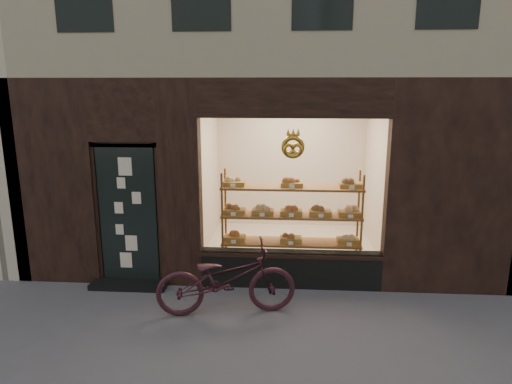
{
  "coord_description": "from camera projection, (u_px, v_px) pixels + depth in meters",
  "views": [
    {
      "loc": [
        0.37,
        -4.38,
        3.0
      ],
      "look_at": [
        -0.07,
        2.0,
        1.5
      ],
      "focal_mm": 32.0,
      "sensor_mm": 36.0,
      "label": 1
    }
  ],
  "objects": [
    {
      "name": "display_shelf",
      "position": [
        291.0,
        224.0,
        7.21
      ],
      "size": [
        2.2,
        0.45,
        1.7
      ],
      "color": "brown",
      "rests_on": "ground"
    },
    {
      "name": "ground",
      "position": [
        250.0,
        368.0,
        4.96
      ],
      "size": [
        90.0,
        90.0,
        0.0
      ],
      "primitive_type": "plane",
      "color": "#505153"
    },
    {
      "name": "bicycle",
      "position": [
        226.0,
        279.0,
        6.05
      ],
      "size": [
        1.94,
        0.98,
        0.97
      ],
      "primitive_type": "imported",
      "rotation": [
        0.0,
        0.0,
        1.76
      ],
      "color": "#351720",
      "rests_on": "ground"
    }
  ]
}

